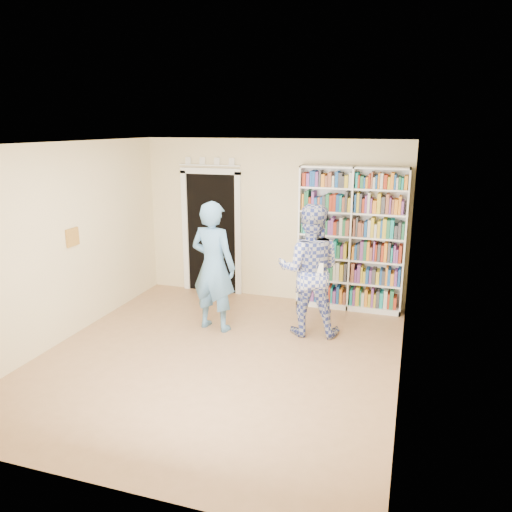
# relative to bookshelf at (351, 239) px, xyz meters

# --- Properties ---
(floor) EXTENTS (5.00, 5.00, 0.00)m
(floor) POSITION_rel_bookshelf_xyz_m (-1.35, -2.34, -1.16)
(floor) COLOR #9E724C
(floor) RESTS_ON ground
(ceiling) EXTENTS (5.00, 5.00, 0.00)m
(ceiling) POSITION_rel_bookshelf_xyz_m (-1.35, -2.34, 1.54)
(ceiling) COLOR white
(ceiling) RESTS_ON wall_back
(wall_back) EXTENTS (4.50, 0.00, 4.50)m
(wall_back) POSITION_rel_bookshelf_xyz_m (-1.35, 0.16, 0.19)
(wall_back) COLOR beige
(wall_back) RESTS_ON floor
(wall_left) EXTENTS (0.00, 5.00, 5.00)m
(wall_left) POSITION_rel_bookshelf_xyz_m (-3.60, -2.34, 0.19)
(wall_left) COLOR beige
(wall_left) RESTS_ON floor
(wall_right) EXTENTS (0.00, 5.00, 5.00)m
(wall_right) POSITION_rel_bookshelf_xyz_m (0.90, -2.34, 0.19)
(wall_right) COLOR beige
(wall_right) RESTS_ON floor
(bookshelf) EXTENTS (1.67, 0.31, 2.30)m
(bookshelf) POSITION_rel_bookshelf_xyz_m (0.00, 0.00, 0.00)
(bookshelf) COLOR white
(bookshelf) RESTS_ON floor
(doorway) EXTENTS (1.10, 0.08, 2.43)m
(doorway) POSITION_rel_bookshelf_xyz_m (-2.45, 0.13, 0.02)
(doorway) COLOR black
(doorway) RESTS_ON floor
(wall_art) EXTENTS (0.03, 0.25, 0.25)m
(wall_art) POSITION_rel_bookshelf_xyz_m (-3.58, -2.14, 0.24)
(wall_art) COLOR brown
(wall_art) RESTS_ON wall_left
(man_blue) EXTENTS (0.75, 0.56, 1.89)m
(man_blue) POSITION_rel_bookshelf_xyz_m (-1.76, -1.45, -0.21)
(man_blue) COLOR #5286B7
(man_blue) RESTS_ON floor
(man_plaid) EXTENTS (1.00, 0.83, 1.88)m
(man_plaid) POSITION_rel_bookshelf_xyz_m (-0.42, -1.19, -0.22)
(man_plaid) COLOR #33429E
(man_plaid) RESTS_ON floor
(paper_sheet) EXTENTS (0.20, 0.03, 0.29)m
(paper_sheet) POSITION_rel_bookshelf_xyz_m (-0.29, -1.41, -0.19)
(paper_sheet) COLOR white
(paper_sheet) RESTS_ON man_plaid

